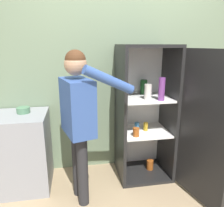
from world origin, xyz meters
The scene contains 5 objects.
wall_back centered at (0.00, 0.98, 1.27)m, with size 7.00×0.06×2.55m.
refrigerator centered at (0.35, 0.56, 0.81)m, with size 0.84×1.18×1.62m.
person centered at (-0.55, 0.30, 1.00)m, with size 0.72×0.55×1.58m.
counter centered at (-1.21, 0.64, 0.44)m, with size 0.62×0.57×0.88m.
bowl centered at (-1.15, 0.71, 0.91)m, with size 0.14×0.14×0.06m.
Camera 1 is at (-0.58, -1.76, 1.63)m, focal length 35.00 mm.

